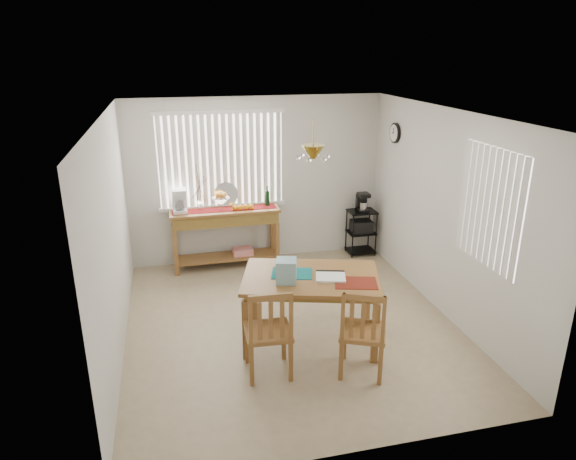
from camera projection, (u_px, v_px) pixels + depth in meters
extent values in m
cube|color=tan|center=(290.00, 324.00, 6.46)|extent=(4.00, 4.50, 0.01)
cube|color=silver|center=(256.00, 180.00, 8.13)|extent=(4.00, 0.10, 2.60)
cube|color=silver|center=(362.00, 322.00, 3.92)|extent=(4.00, 0.10, 2.60)
cube|color=silver|center=(108.00, 240.00, 5.58)|extent=(0.10, 4.50, 2.60)
cube|color=silver|center=(448.00, 214.00, 6.47)|extent=(0.10, 4.50, 2.60)
cube|color=white|center=(291.00, 109.00, 5.57)|extent=(4.00, 4.50, 0.10)
cube|color=white|center=(221.00, 160.00, 7.84)|extent=(1.90, 0.01, 1.40)
cube|color=white|center=(161.00, 163.00, 7.64)|extent=(0.07, 0.03, 1.40)
cube|color=white|center=(168.00, 163.00, 7.66)|extent=(0.07, 0.03, 1.40)
cube|color=white|center=(175.00, 163.00, 7.68)|extent=(0.07, 0.03, 1.40)
cube|color=white|center=(183.00, 162.00, 7.71)|extent=(0.07, 0.03, 1.40)
cube|color=white|center=(190.00, 162.00, 7.73)|extent=(0.07, 0.03, 1.40)
cube|color=white|center=(197.00, 162.00, 7.75)|extent=(0.07, 0.03, 1.40)
cube|color=white|center=(204.00, 161.00, 7.78)|extent=(0.07, 0.03, 1.40)
cube|color=white|center=(211.00, 161.00, 7.80)|extent=(0.07, 0.03, 1.40)
cube|color=white|center=(218.00, 161.00, 7.82)|extent=(0.07, 0.03, 1.40)
cube|color=white|center=(225.00, 160.00, 7.85)|extent=(0.07, 0.03, 1.40)
cube|color=white|center=(231.00, 160.00, 7.87)|extent=(0.07, 0.03, 1.40)
cube|color=white|center=(238.00, 160.00, 7.89)|extent=(0.07, 0.03, 1.40)
cube|color=white|center=(245.00, 159.00, 7.92)|extent=(0.07, 0.03, 1.40)
cube|color=white|center=(252.00, 159.00, 7.94)|extent=(0.07, 0.03, 1.40)
cube|color=white|center=(259.00, 159.00, 7.96)|extent=(0.07, 0.03, 1.40)
cube|color=white|center=(265.00, 158.00, 7.98)|extent=(0.07, 0.03, 1.40)
cube|color=white|center=(272.00, 158.00, 8.01)|extent=(0.07, 0.03, 1.40)
cube|color=white|center=(278.00, 158.00, 8.03)|extent=(0.07, 0.03, 1.40)
cube|color=white|center=(223.00, 206.00, 8.07)|extent=(1.98, 0.06, 0.06)
cube|color=white|center=(219.00, 112.00, 7.58)|extent=(1.98, 0.06, 0.06)
cube|color=white|center=(490.00, 208.00, 5.52)|extent=(0.01, 1.10, 1.30)
cube|color=white|center=(519.00, 222.00, 5.06)|extent=(0.03, 0.07, 1.30)
cube|color=white|center=(512.00, 219.00, 5.16)|extent=(0.03, 0.07, 1.30)
cube|color=white|center=(505.00, 216.00, 5.26)|extent=(0.03, 0.07, 1.30)
cube|color=white|center=(499.00, 212.00, 5.36)|extent=(0.03, 0.07, 1.30)
cube|color=white|center=(492.00, 209.00, 5.46)|extent=(0.03, 0.07, 1.30)
cube|color=white|center=(486.00, 206.00, 5.57)|extent=(0.03, 0.07, 1.30)
cube|color=white|center=(481.00, 204.00, 5.67)|extent=(0.03, 0.07, 1.30)
cube|color=white|center=(475.00, 201.00, 5.77)|extent=(0.03, 0.07, 1.30)
cube|color=white|center=(470.00, 198.00, 5.87)|extent=(0.03, 0.07, 1.30)
cube|color=white|center=(464.00, 196.00, 5.97)|extent=(0.03, 0.07, 1.30)
cylinder|color=black|center=(395.00, 133.00, 7.61)|extent=(0.04, 0.30, 0.30)
cylinder|color=white|center=(394.00, 133.00, 7.61)|extent=(0.01, 0.25, 0.25)
cylinder|color=olive|center=(313.00, 134.00, 5.30)|extent=(0.01, 0.01, 0.34)
cone|color=olive|center=(313.00, 152.00, 5.36)|extent=(0.24, 0.24, 0.14)
sphere|color=white|center=(328.00, 157.00, 5.41)|extent=(0.05, 0.05, 0.05)
sphere|color=white|center=(317.00, 155.00, 5.52)|extent=(0.05, 0.05, 0.05)
sphere|color=white|center=(302.00, 155.00, 5.49)|extent=(0.05, 0.05, 0.05)
sphere|color=white|center=(298.00, 158.00, 5.34)|extent=(0.05, 0.05, 0.05)
sphere|color=white|center=(309.00, 160.00, 5.23)|extent=(0.05, 0.05, 0.05)
sphere|color=white|center=(324.00, 160.00, 5.27)|extent=(0.05, 0.05, 0.05)
cube|color=olive|center=(225.00, 211.00, 7.86)|extent=(1.67, 0.47, 0.04)
cube|color=olive|center=(225.00, 218.00, 7.90)|extent=(1.60, 0.43, 0.17)
cube|color=olive|center=(176.00, 253.00, 7.71)|extent=(0.06, 0.06, 0.72)
cube|color=olive|center=(277.00, 245.00, 8.05)|extent=(0.06, 0.06, 0.72)
cube|color=olive|center=(175.00, 245.00, 8.04)|extent=(0.06, 0.06, 0.72)
cube|color=olive|center=(272.00, 237.00, 8.38)|extent=(0.06, 0.06, 0.72)
cube|color=olive|center=(227.00, 257.00, 8.12)|extent=(1.54, 0.41, 0.03)
cube|color=red|center=(243.00, 251.00, 8.15)|extent=(0.31, 0.23, 0.10)
cube|color=maroon|center=(225.00, 209.00, 7.85)|extent=(1.58, 0.26, 0.01)
cube|color=white|center=(180.00, 211.00, 7.70)|extent=(0.21, 0.25, 0.05)
cube|color=white|center=(179.00, 201.00, 7.73)|extent=(0.21, 0.08, 0.31)
cube|color=white|center=(179.00, 192.00, 7.58)|extent=(0.21, 0.23, 0.07)
cylinder|color=white|center=(180.00, 205.00, 7.64)|extent=(0.14, 0.14, 0.14)
cylinder|color=white|center=(221.00, 207.00, 7.80)|extent=(0.05, 0.05, 0.10)
cone|color=white|center=(221.00, 201.00, 7.77)|extent=(0.27, 0.27, 0.09)
sphere|color=#D0471B|center=(224.00, 195.00, 7.75)|extent=(0.08, 0.08, 0.08)
sphere|color=#D0471B|center=(221.00, 194.00, 7.79)|extent=(0.08, 0.08, 0.08)
sphere|color=#D0471B|center=(218.00, 195.00, 7.76)|extent=(0.08, 0.08, 0.08)
sphere|color=#D0471B|center=(218.00, 196.00, 7.70)|extent=(0.08, 0.08, 0.08)
sphere|color=#D0471B|center=(222.00, 196.00, 7.70)|extent=(0.08, 0.08, 0.08)
sphere|color=#FF9A0D|center=(235.00, 208.00, 7.79)|extent=(0.08, 0.08, 0.08)
sphere|color=#FF9A0D|center=(240.00, 207.00, 7.81)|extent=(0.08, 0.08, 0.08)
sphere|color=#FF9A0D|center=(246.00, 207.00, 7.83)|extent=(0.08, 0.08, 0.08)
sphere|color=#FF9A0D|center=(251.00, 207.00, 7.85)|extent=(0.08, 0.08, 0.08)
cylinder|color=silver|center=(226.00, 194.00, 7.98)|extent=(0.38, 0.09, 0.37)
cylinder|color=white|center=(200.00, 206.00, 7.80)|extent=(0.08, 0.08, 0.15)
cylinder|color=#4C3823|center=(199.00, 186.00, 7.69)|extent=(0.09, 0.04, 0.46)
cylinder|color=#4C3823|center=(199.00, 184.00, 7.68)|extent=(0.14, 0.06, 0.50)
cylinder|color=#4C3823|center=(199.00, 188.00, 7.70)|extent=(0.18, 0.08, 0.38)
cylinder|color=#4C3823|center=(199.00, 183.00, 7.68)|extent=(0.06, 0.03, 0.57)
cylinder|color=#4C3823|center=(199.00, 188.00, 7.71)|extent=(0.23, 0.10, 0.32)
cylinder|color=black|center=(267.00, 198.00, 8.01)|extent=(0.08, 0.08, 0.24)
cylinder|color=black|center=(267.00, 188.00, 7.95)|extent=(0.03, 0.03, 0.08)
cylinder|color=black|center=(353.00, 236.00, 8.35)|extent=(0.02, 0.02, 0.75)
cylinder|color=black|center=(376.00, 234.00, 8.44)|extent=(0.02, 0.02, 0.75)
cylinder|color=black|center=(346.00, 230.00, 8.64)|extent=(0.02, 0.02, 0.75)
cylinder|color=black|center=(369.00, 228.00, 8.73)|extent=(0.02, 0.02, 0.75)
cube|color=black|center=(362.00, 212.00, 8.42)|extent=(0.44, 0.35, 0.03)
cube|color=black|center=(361.00, 232.00, 8.54)|extent=(0.44, 0.35, 0.02)
cube|color=black|center=(360.00, 250.00, 8.65)|extent=(0.44, 0.35, 0.02)
cube|color=black|center=(361.00, 226.00, 8.50)|extent=(0.34, 0.27, 0.19)
cube|color=black|center=(363.00, 210.00, 8.39)|extent=(0.18, 0.21, 0.04)
cube|color=black|center=(361.00, 202.00, 8.42)|extent=(0.18, 0.07, 0.27)
cube|color=black|center=(363.00, 195.00, 8.30)|extent=(0.18, 0.19, 0.06)
cylinder|color=silver|center=(363.00, 205.00, 8.35)|extent=(0.11, 0.11, 0.11)
cube|color=olive|center=(311.00, 278.00, 5.84)|extent=(1.75, 1.38, 0.04)
cube|color=olive|center=(311.00, 282.00, 5.86)|extent=(1.62, 1.24, 0.07)
cube|color=olive|center=(246.00, 330.00, 5.62)|extent=(0.10, 0.10, 0.71)
cube|color=olive|center=(375.00, 333.00, 5.56)|extent=(0.10, 0.10, 0.71)
cube|color=olive|center=(255.00, 294.00, 6.43)|extent=(0.10, 0.10, 0.71)
cube|color=olive|center=(367.00, 297.00, 6.36)|extent=(0.10, 0.10, 0.71)
cube|color=#136A6C|center=(292.00, 273.00, 5.90)|extent=(0.54, 0.44, 0.01)
cube|color=maroon|center=(356.00, 283.00, 5.66)|extent=(0.54, 0.44, 0.01)
cube|color=white|center=(331.00, 277.00, 5.77)|extent=(0.39, 0.34, 0.03)
cube|color=black|center=(330.00, 272.00, 5.90)|extent=(0.33, 0.12, 0.03)
cube|color=#86B7C3|center=(286.00, 271.00, 5.65)|extent=(0.27, 0.27, 0.26)
cube|color=olive|center=(268.00, 332.00, 5.34)|extent=(0.50, 0.50, 0.04)
cube|color=olive|center=(284.00, 341.00, 5.65)|extent=(0.05, 0.05, 0.46)
cube|color=olive|center=(247.00, 344.00, 5.58)|extent=(0.05, 0.05, 0.46)
cube|color=olive|center=(291.00, 362.00, 5.27)|extent=(0.05, 0.05, 0.46)
cube|color=olive|center=(252.00, 366.00, 5.20)|extent=(0.05, 0.05, 0.46)
cube|color=olive|center=(291.00, 316.00, 5.08)|extent=(0.04, 0.04, 0.52)
cube|color=olive|center=(250.00, 320.00, 5.01)|extent=(0.04, 0.04, 0.52)
cube|color=olive|center=(271.00, 297.00, 4.97)|extent=(0.43, 0.06, 0.07)
cube|color=olive|center=(282.00, 319.00, 5.08)|extent=(0.05, 0.02, 0.41)
cube|color=olive|center=(271.00, 320.00, 5.06)|extent=(0.05, 0.02, 0.41)
cube|color=olive|center=(260.00, 321.00, 5.04)|extent=(0.05, 0.02, 0.41)
cube|color=olive|center=(363.00, 332.00, 5.35)|extent=(0.62, 0.62, 0.04)
cube|color=olive|center=(381.00, 344.00, 5.59)|extent=(0.06, 0.06, 0.46)
cube|color=olive|center=(345.00, 340.00, 5.66)|extent=(0.06, 0.06, 0.46)
cube|color=olive|center=(380.00, 365.00, 5.22)|extent=(0.06, 0.06, 0.46)
cube|color=olive|center=(341.00, 361.00, 5.29)|extent=(0.06, 0.06, 0.46)
cube|color=olive|center=(384.00, 320.00, 5.03)|extent=(0.05, 0.05, 0.51)
cube|color=olive|center=(343.00, 316.00, 5.10)|extent=(0.05, 0.05, 0.51)
cube|color=olive|center=(364.00, 298.00, 4.99)|extent=(0.40, 0.21, 0.07)
cube|color=olive|center=(374.00, 321.00, 5.05)|extent=(0.05, 0.04, 0.41)
cube|color=olive|center=(363.00, 320.00, 5.07)|extent=(0.05, 0.04, 0.41)
cube|color=olive|center=(352.00, 319.00, 5.09)|extent=(0.05, 0.04, 0.41)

